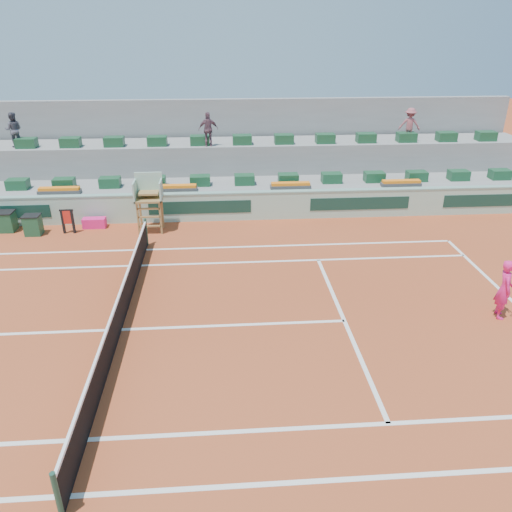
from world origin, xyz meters
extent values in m
plane|color=#9D3E1E|center=(0.00, 0.00, 0.00)|extent=(90.00, 90.00, 0.00)
cube|color=gray|center=(0.00, 10.70, 0.60)|extent=(36.00, 4.00, 1.20)
cube|color=gray|center=(0.00, 12.30, 1.30)|extent=(36.00, 2.40, 2.60)
cube|color=gray|center=(0.00, 13.90, 2.20)|extent=(36.00, 0.40, 4.40)
cube|color=#F7207C|center=(-2.45, 7.96, 0.21)|extent=(0.94, 0.42, 0.42)
imported|color=#484854|center=(-6.54, 11.92, 3.39)|extent=(0.86, 0.72, 1.57)
imported|color=#6A4654|center=(2.42, 11.41, 3.38)|extent=(0.95, 0.48, 1.56)
imported|color=#9E4F55|center=(12.16, 11.91, 3.38)|extent=(1.14, 0.85, 1.57)
cube|color=white|center=(0.00, -5.49, 0.01)|extent=(23.77, 0.12, 0.01)
cube|color=white|center=(0.00, 5.49, 0.01)|extent=(23.77, 0.12, 0.01)
cube|color=white|center=(0.00, -4.12, 0.01)|extent=(23.77, 0.12, 0.01)
cube|color=white|center=(0.00, 4.12, 0.01)|extent=(23.77, 0.12, 0.01)
cube|color=white|center=(6.40, 0.00, 0.01)|extent=(0.12, 8.23, 0.01)
cube|color=white|center=(0.00, 0.00, 0.01)|extent=(12.80, 0.12, 0.01)
cube|color=black|center=(0.00, 0.00, 0.46)|extent=(0.03, 11.87, 0.92)
cube|color=white|center=(0.00, 0.00, 0.95)|extent=(0.06, 11.87, 0.07)
cylinder|color=#1C4232|center=(0.00, -5.94, 0.55)|extent=(0.10, 0.10, 1.10)
cylinder|color=#1C4232|center=(0.00, 5.94, 0.55)|extent=(0.10, 0.10, 1.10)
cube|color=#9CC4AD|center=(0.00, 8.50, 0.60)|extent=(36.00, 0.30, 1.20)
cube|color=#78A191|center=(0.00, 8.50, 1.23)|extent=(36.00, 0.34, 0.06)
cube|color=#13362B|center=(2.00, 8.34, 0.65)|extent=(4.40, 0.02, 0.56)
cube|color=#13362B|center=(9.00, 8.34, 0.65)|extent=(4.40, 0.02, 0.56)
cube|color=#13362B|center=(15.00, 8.34, 0.65)|extent=(4.40, 0.02, 0.56)
cube|color=olive|center=(-0.45, 7.05, 0.68)|extent=(0.08, 0.08, 1.35)
cube|color=olive|center=(0.45, 7.05, 0.68)|extent=(0.08, 0.08, 1.35)
cube|color=olive|center=(-0.45, 7.75, 0.68)|extent=(0.08, 0.08, 1.35)
cube|color=olive|center=(0.45, 7.75, 0.68)|extent=(0.08, 0.08, 1.35)
cube|color=olive|center=(0.00, 7.40, 1.39)|extent=(1.10, 0.90, 0.08)
cube|color=#9CC4AD|center=(0.00, 7.78, 1.90)|extent=(1.10, 0.08, 1.00)
cube|color=#9CC4AD|center=(-0.52, 7.40, 1.75)|extent=(0.06, 0.90, 0.80)
cube|color=#9CC4AD|center=(0.52, 7.40, 1.75)|extent=(0.06, 0.90, 0.80)
cube|color=olive|center=(0.00, 7.50, 1.63)|extent=(0.80, 0.60, 0.08)
cube|color=olive|center=(0.00, 7.05, 0.35)|extent=(0.90, 0.08, 0.06)
cube|color=olive|center=(0.00, 7.05, 0.75)|extent=(0.90, 0.08, 0.06)
cube|color=olive|center=(0.00, 7.05, 1.10)|extent=(0.90, 0.08, 0.06)
cube|color=#184929|center=(-6.00, 9.80, 1.42)|extent=(0.90, 0.60, 0.44)
cube|color=#184929|center=(-4.00, 9.80, 1.42)|extent=(0.90, 0.60, 0.44)
cube|color=#184929|center=(-2.00, 9.80, 1.42)|extent=(0.90, 0.60, 0.44)
cube|color=#184929|center=(0.00, 9.80, 1.42)|extent=(0.90, 0.60, 0.44)
cube|color=#184929|center=(2.00, 9.80, 1.42)|extent=(0.90, 0.60, 0.44)
cube|color=#184929|center=(4.00, 9.80, 1.42)|extent=(0.90, 0.60, 0.44)
cube|color=#184929|center=(6.00, 9.80, 1.42)|extent=(0.90, 0.60, 0.44)
cube|color=#184929|center=(8.00, 9.80, 1.42)|extent=(0.90, 0.60, 0.44)
cube|color=#184929|center=(10.00, 9.80, 1.42)|extent=(0.90, 0.60, 0.44)
cube|color=#184929|center=(12.00, 9.80, 1.42)|extent=(0.90, 0.60, 0.44)
cube|color=#184929|center=(14.00, 9.80, 1.42)|extent=(0.90, 0.60, 0.44)
cube|color=#184929|center=(16.00, 9.80, 1.42)|extent=(0.90, 0.60, 0.44)
cube|color=#184929|center=(-6.00, 11.70, 2.82)|extent=(0.90, 0.60, 0.44)
cube|color=#184929|center=(-4.00, 11.70, 2.82)|extent=(0.90, 0.60, 0.44)
cube|color=#184929|center=(-2.00, 11.70, 2.82)|extent=(0.90, 0.60, 0.44)
cube|color=#184929|center=(0.00, 11.70, 2.82)|extent=(0.90, 0.60, 0.44)
cube|color=#184929|center=(2.00, 11.70, 2.82)|extent=(0.90, 0.60, 0.44)
cube|color=#184929|center=(4.00, 11.70, 2.82)|extent=(0.90, 0.60, 0.44)
cube|color=#184929|center=(6.00, 11.70, 2.82)|extent=(0.90, 0.60, 0.44)
cube|color=#184929|center=(8.00, 11.70, 2.82)|extent=(0.90, 0.60, 0.44)
cube|color=#184929|center=(10.00, 11.70, 2.82)|extent=(0.90, 0.60, 0.44)
cube|color=#184929|center=(12.00, 11.70, 2.82)|extent=(0.90, 0.60, 0.44)
cube|color=#184929|center=(14.00, 11.70, 2.82)|extent=(0.90, 0.60, 0.44)
cube|color=#184929|center=(16.00, 11.70, 2.82)|extent=(0.90, 0.60, 0.44)
cube|color=#464646|center=(-4.00, 9.00, 1.28)|extent=(1.80, 0.36, 0.16)
cube|color=orange|center=(-4.00, 9.00, 1.42)|extent=(1.70, 0.32, 0.12)
cube|color=#464646|center=(1.00, 9.00, 1.28)|extent=(1.80, 0.36, 0.16)
cube|color=orange|center=(1.00, 9.00, 1.42)|extent=(1.70, 0.32, 0.12)
cube|color=#464646|center=(6.00, 9.00, 1.28)|extent=(1.80, 0.36, 0.16)
cube|color=orange|center=(6.00, 9.00, 1.42)|extent=(1.70, 0.32, 0.12)
cube|color=#464646|center=(11.00, 9.00, 1.28)|extent=(1.80, 0.36, 0.16)
cube|color=orange|center=(11.00, 9.00, 1.42)|extent=(1.70, 0.32, 0.12)
cube|color=#18482B|center=(-4.74, 7.35, 0.40)|extent=(0.63, 0.54, 0.80)
cube|color=black|center=(-4.74, 7.35, 0.82)|extent=(0.67, 0.58, 0.04)
cube|color=#18482B|center=(-6.02, 7.84, 0.40)|extent=(0.75, 0.65, 0.80)
cube|color=black|center=(-6.02, 7.84, 0.82)|extent=(0.80, 0.69, 0.04)
cube|color=black|center=(-3.55, 7.40, 0.50)|extent=(0.09, 0.09, 1.00)
cube|color=black|center=(-3.15, 7.40, 0.50)|extent=(0.09, 0.09, 1.00)
cube|color=black|center=(-3.35, 7.40, 1.00)|extent=(0.55, 0.07, 0.06)
cube|color=red|center=(-3.35, 7.38, 0.70)|extent=(0.40, 0.04, 0.56)
imported|color=#F7207C|center=(11.01, -0.05, 0.90)|extent=(0.59, 0.75, 1.81)
camera|label=1|loc=(2.95, -12.11, 7.87)|focal=35.00mm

